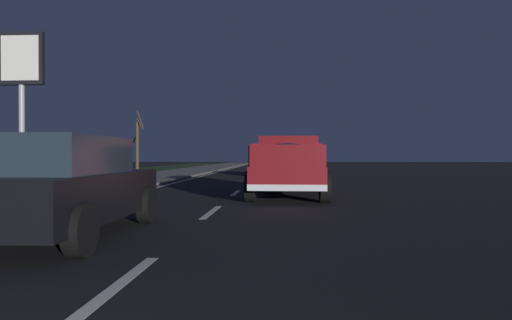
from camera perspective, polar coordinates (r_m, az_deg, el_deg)
ground at (r=28.13m, az=0.02°, el=-2.05°), size 144.00×144.00×0.00m
sidewalk_shoulder at (r=29.01m, az=-11.30°, el=-1.86°), size 108.00×4.00×0.12m
grass_verge at (r=30.65m, az=-20.39°, el=-1.86°), size 108.00×6.00×0.01m
lane_markings at (r=30.56m, az=-4.45°, el=-1.84°), size 108.00×3.54×0.01m
pickup_truck at (r=14.56m, az=3.91°, el=-0.55°), size 5.47×2.36×1.87m
sedan_red at (r=28.28m, az=3.58°, el=-0.44°), size 4.43×2.07×1.54m
sedan_black at (r=7.83m, az=-22.47°, el=-2.92°), size 4.43×2.07×1.54m
gas_price_sign at (r=22.30m, az=-26.45°, el=9.59°), size 0.27×1.90×6.41m
bare_tree_far at (r=40.61m, az=-14.12°, el=1.89°), size 1.66×1.36×5.05m
traffic_cone_near at (r=9.55m, az=-24.43°, el=-5.34°), size 0.36×0.36×0.58m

